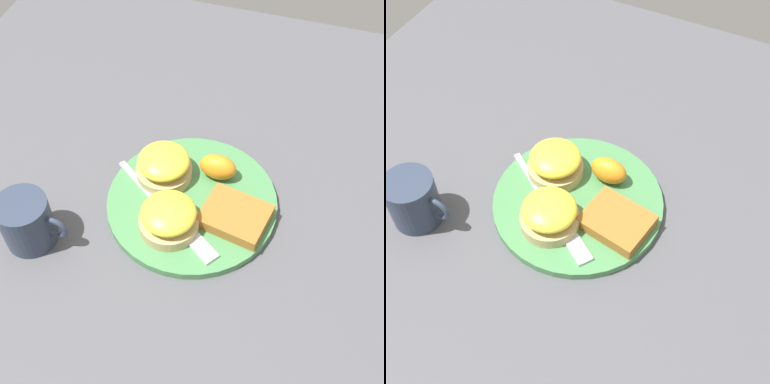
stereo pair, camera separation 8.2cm
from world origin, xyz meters
The scene contains 8 objects.
ground_plane centered at (0.00, 0.00, 0.00)m, with size 1.10×1.10×0.00m, color #4C4C51.
plate centered at (0.00, 0.00, 0.01)m, with size 0.27×0.27×0.01m, color #47844C.
sandwich_benedict_left centered at (-0.06, 0.03, 0.04)m, with size 0.09×0.09×0.05m.
sandwich_benedict_right centered at (-0.02, -0.06, 0.04)m, with size 0.09×0.09×0.05m.
hashbrown_patty centered at (0.07, -0.02, 0.02)m, with size 0.10×0.08×0.02m, color #9D6426.
orange_wedge centered at (0.02, 0.06, 0.04)m, with size 0.06×0.04×0.04m, color orange.
fork centered at (-0.02, -0.04, 0.02)m, with size 0.21×0.15×0.00m.
cup centered at (-0.21, -0.13, 0.04)m, with size 0.11×0.08×0.08m.
Camera 2 is at (0.23, -0.45, 0.68)m, focal length 50.00 mm.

